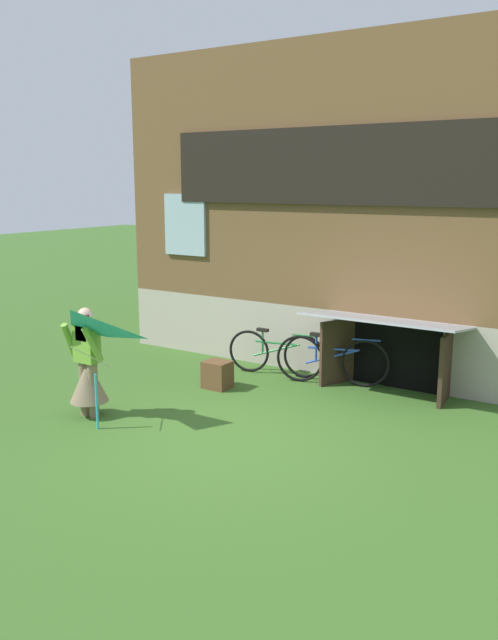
{
  "coord_description": "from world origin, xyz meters",
  "views": [
    {
      "loc": [
        4.48,
        -6.56,
        3.15
      ],
      "look_at": [
        -0.4,
        1.0,
        1.26
      ],
      "focal_mm": 37.22,
      "sensor_mm": 36.0,
      "label": 1
    }
  ],
  "objects": [
    {
      "name": "ground_plane",
      "position": [
        0.0,
        0.0,
        0.0
      ],
      "size": [
        60.0,
        60.0,
        0.0
      ],
      "primitive_type": "plane",
      "color": "#386023"
    },
    {
      "name": "kite",
      "position": [
        -1.64,
        -1.09,
        1.19
      ],
      "size": [
        0.98,
        1.09,
        1.45
      ],
      "color": "#2DB2CC",
      "rests_on": "ground_plane"
    },
    {
      "name": "wooden_crate",
      "position": [
        -1.28,
        1.46,
        0.21
      ],
      "size": [
        0.4,
        0.34,
        0.42
      ],
      "primitive_type": "cube",
      "color": "brown",
      "rests_on": "ground_plane"
    },
    {
      "name": "bicycle_green",
      "position": [
        -0.88,
        2.57,
        0.37
      ],
      "size": [
        1.66,
        0.36,
        0.77
      ],
      "rotation": [
        0.0,
        0.0,
        0.19
      ],
      "color": "black",
      "rests_on": "ground_plane"
    },
    {
      "name": "person",
      "position": [
        -2.02,
        -0.5,
        0.63
      ],
      "size": [
        0.6,
        0.52,
        1.51
      ],
      "rotation": [
        0.0,
        0.0,
        -0.04
      ],
      "color": "#7F6B51",
      "rests_on": "ground_plane"
    },
    {
      "name": "log_house",
      "position": [
        0.0,
        5.39,
        2.67
      ],
      "size": [
        8.54,
        5.91,
        5.34
      ],
      "color": "#ADA393",
      "rests_on": "ground_plane"
    },
    {
      "name": "bicycle_blue",
      "position": [
        0.12,
        2.6,
        0.39
      ],
      "size": [
        1.73,
        0.55,
        0.81
      ],
      "rotation": [
        0.0,
        0.0,
        0.29
      ],
      "color": "black",
      "rests_on": "ground_plane"
    }
  ]
}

